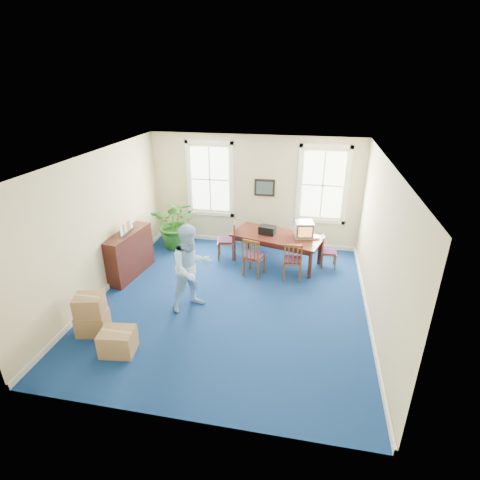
% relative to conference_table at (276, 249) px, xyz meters
% --- Properties ---
extents(floor, '(6.50, 6.50, 0.00)m').
position_rel_conference_table_xyz_m(floor, '(-0.80, -2.10, -0.40)').
color(floor, navy).
rests_on(floor, ground).
extents(ceiling, '(6.50, 6.50, 0.00)m').
position_rel_conference_table_xyz_m(ceiling, '(-0.80, -2.10, 2.80)').
color(ceiling, white).
rests_on(ceiling, ground).
extents(wall_back, '(6.50, 0.00, 6.50)m').
position_rel_conference_table_xyz_m(wall_back, '(-0.80, 1.15, 1.20)').
color(wall_back, beige).
rests_on(wall_back, ground).
extents(wall_front, '(6.50, 0.00, 6.50)m').
position_rel_conference_table_xyz_m(wall_front, '(-0.80, -5.35, 1.20)').
color(wall_front, beige).
rests_on(wall_front, ground).
extents(wall_left, '(0.00, 6.50, 6.50)m').
position_rel_conference_table_xyz_m(wall_left, '(-3.80, -2.10, 1.20)').
color(wall_left, beige).
rests_on(wall_left, ground).
extents(wall_right, '(0.00, 6.50, 6.50)m').
position_rel_conference_table_xyz_m(wall_right, '(2.20, -2.10, 1.20)').
color(wall_right, beige).
rests_on(wall_right, ground).
extents(baseboard_back, '(6.00, 0.04, 0.12)m').
position_rel_conference_table_xyz_m(baseboard_back, '(-0.80, 1.12, -0.34)').
color(baseboard_back, white).
rests_on(baseboard_back, ground).
extents(baseboard_left, '(0.04, 6.50, 0.12)m').
position_rel_conference_table_xyz_m(baseboard_left, '(-3.77, -2.10, -0.34)').
color(baseboard_left, white).
rests_on(baseboard_left, ground).
extents(baseboard_right, '(0.04, 6.50, 0.12)m').
position_rel_conference_table_xyz_m(baseboard_right, '(2.17, -2.10, -0.34)').
color(baseboard_right, white).
rests_on(baseboard_right, ground).
extents(window_left, '(1.40, 0.12, 2.20)m').
position_rel_conference_table_xyz_m(window_left, '(-2.10, 1.13, 1.50)').
color(window_left, white).
rests_on(window_left, ground).
extents(window_right, '(1.40, 0.12, 2.20)m').
position_rel_conference_table_xyz_m(window_right, '(1.10, 1.13, 1.50)').
color(window_right, white).
rests_on(window_right, ground).
extents(wall_picture, '(0.58, 0.06, 0.48)m').
position_rel_conference_table_xyz_m(wall_picture, '(-0.50, 1.10, 1.35)').
color(wall_picture, black).
rests_on(wall_picture, ground).
extents(conference_table, '(2.53, 1.65, 0.79)m').
position_rel_conference_table_xyz_m(conference_table, '(0.00, 0.00, 0.00)').
color(conference_table, '#3E1710').
rests_on(conference_table, ground).
extents(crt_tv, '(0.53, 0.57, 0.41)m').
position_rel_conference_table_xyz_m(crt_tv, '(0.69, 0.05, 0.60)').
color(crt_tv, '#B7B7BC').
rests_on(crt_tv, conference_table).
extents(game_console, '(0.20, 0.23, 0.05)m').
position_rel_conference_table_xyz_m(game_console, '(1.01, 0.00, 0.42)').
color(game_console, white).
rests_on(game_console, conference_table).
extents(equipment_bag, '(0.47, 0.36, 0.21)m').
position_rel_conference_table_xyz_m(equipment_bag, '(-0.26, 0.05, 0.50)').
color(equipment_bag, black).
rests_on(equipment_bag, conference_table).
extents(chair_near_left, '(0.57, 0.57, 1.03)m').
position_rel_conference_table_xyz_m(chair_near_left, '(-0.48, -0.79, 0.12)').
color(chair_near_left, brown).
rests_on(chair_near_left, ground).
extents(chair_near_right, '(0.48, 0.48, 1.01)m').
position_rel_conference_table_xyz_m(chair_near_right, '(0.48, -0.79, 0.11)').
color(chair_near_right, brown).
rests_on(chair_near_right, ground).
extents(chair_end_left, '(0.55, 0.55, 1.06)m').
position_rel_conference_table_xyz_m(chair_end_left, '(-1.38, 0.00, 0.13)').
color(chair_end_left, brown).
rests_on(chair_end_left, ground).
extents(chair_end_right, '(0.40, 0.40, 0.86)m').
position_rel_conference_table_xyz_m(chair_end_right, '(1.38, 0.00, 0.03)').
color(chair_end_right, brown).
rests_on(chair_end_right, ground).
extents(man, '(1.18, 1.17, 1.92)m').
position_rel_conference_table_xyz_m(man, '(-1.56, -2.47, 0.56)').
color(man, '#9ED0FF').
rests_on(man, ground).
extents(credenza, '(0.63, 1.59, 1.21)m').
position_rel_conference_table_xyz_m(credenza, '(-3.55, -1.39, 0.21)').
color(credenza, '#3E1710').
rests_on(credenza, ground).
extents(brochure_rack, '(0.22, 0.64, 0.28)m').
position_rel_conference_table_xyz_m(brochure_rack, '(-3.53, -1.39, 0.95)').
color(brochure_rack, '#99999E').
rests_on(brochure_rack, credenza).
extents(potted_plant, '(1.45, 1.30, 1.48)m').
position_rel_conference_table_xyz_m(potted_plant, '(-2.95, 0.44, 0.34)').
color(potted_plant, '#1F5B16').
rests_on(potted_plant, ground).
extents(cardboard_boxes, '(1.78, 1.78, 0.87)m').
position_rel_conference_table_xyz_m(cardboard_boxes, '(-3.00, -3.60, 0.04)').
color(cardboard_boxes, '#A1794D').
rests_on(cardboard_boxes, ground).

